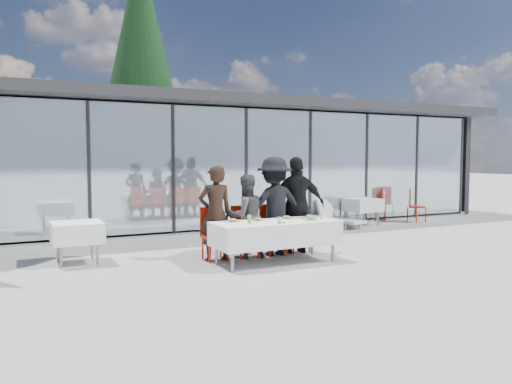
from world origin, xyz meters
TOP-DOWN VIEW (x-y plane):
  - ground at (0.00, 0.00)m, footprint 90.00×90.00m
  - pavilion at (2.00, 8.16)m, footprint 14.80×8.80m
  - treeline at (-2.00, 28.00)m, footprint 62.50×2.00m
  - dining_table at (-0.20, 0.15)m, footprint 2.26×0.96m
  - diner_a at (-1.10, 0.80)m, footprint 0.66×0.66m
  - diner_chair_a at (-1.10, 0.90)m, footprint 0.44×0.44m
  - diner_b at (-0.49, 0.80)m, footprint 0.77×0.77m
  - diner_chair_b at (-0.49, 0.90)m, footprint 0.44×0.44m
  - diner_c at (0.13, 0.80)m, footprint 1.30×1.30m
  - diner_chair_c at (0.13, 0.90)m, footprint 0.44×0.44m
  - diner_d at (0.64, 0.80)m, footprint 1.34×1.34m
  - diner_chair_d at (0.64, 0.90)m, footprint 0.44×0.44m
  - plate_a at (-0.94, 0.37)m, footprint 0.28×0.28m
  - plate_b at (-0.48, 0.30)m, footprint 0.28×0.28m
  - plate_c at (0.14, 0.34)m, footprint 0.28×0.28m
  - plate_d at (0.59, 0.26)m, footprint 0.28×0.28m
  - plate_extra at (0.47, 0.02)m, footprint 0.28×0.28m
  - juice_bottle at (-0.75, 0.08)m, footprint 0.06×0.06m
  - drinking_glasses at (0.31, -0.05)m, footprint 1.00×0.23m
  - folded_eyeglasses at (-0.23, -0.14)m, footprint 0.14×0.03m
  - spare_table_left at (-3.40, 1.67)m, footprint 0.86×0.86m
  - spare_table_right at (4.43, 3.54)m, footprint 0.86×0.86m
  - spare_chair_a at (6.16, 3.37)m, footprint 0.62×0.62m
  - spare_chair_b at (5.42, 3.99)m, footprint 0.62×0.62m
  - lounger at (3.54, 3.56)m, footprint 0.95×1.45m
  - conifer_tree at (0.50, 13.00)m, footprint 4.00×4.00m

SIDE VIEW (x-z plane):
  - ground at x=0.00m, z-range 0.00..0.00m
  - lounger at x=3.54m, z-range -0.10..0.62m
  - diner_chair_a at x=-1.10m, z-range 0.05..1.03m
  - diner_chair_b at x=-0.49m, z-range 0.05..1.03m
  - diner_chair_c at x=0.13m, z-range 0.05..1.03m
  - diner_chair_d at x=0.64m, z-range 0.05..1.03m
  - spare_chair_a at x=6.16m, z-range 0.05..1.03m
  - spare_chair_b at x=5.42m, z-range 0.05..1.03m
  - dining_table at x=-0.20m, z-range 0.16..0.91m
  - spare_table_left at x=-3.40m, z-range 0.18..0.92m
  - spare_table_right at x=4.43m, z-range 0.18..0.92m
  - folded_eyeglasses at x=-0.23m, z-range 0.75..0.76m
  - plate_a at x=-0.94m, z-range 0.74..0.81m
  - plate_b at x=-0.48m, z-range 0.74..0.81m
  - plate_c at x=0.14m, z-range 0.74..0.81m
  - plate_d at x=0.59m, z-range 0.74..0.81m
  - plate_extra at x=0.47m, z-range 0.74..0.81m
  - diner_b at x=-0.49m, z-range 0.00..1.58m
  - drinking_glasses at x=0.31m, z-range 0.75..0.85m
  - juice_bottle at x=-0.75m, z-range 0.75..0.90m
  - diner_a at x=-1.10m, z-range 0.00..1.75m
  - diner_c at x=0.13m, z-range 0.00..1.90m
  - diner_d at x=0.64m, z-range 0.00..1.91m
  - pavilion at x=2.00m, z-range 0.43..3.87m
  - treeline at x=-2.00m, z-range 0.00..4.40m
  - conifer_tree at x=0.50m, z-range 0.74..11.24m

